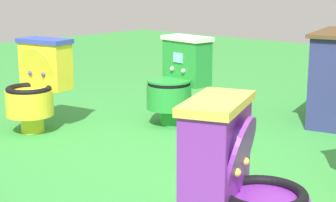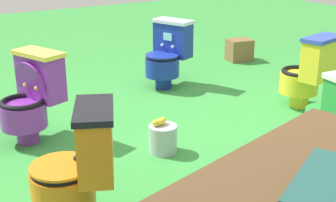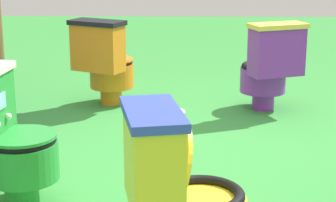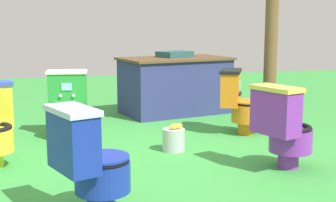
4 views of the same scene
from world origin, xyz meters
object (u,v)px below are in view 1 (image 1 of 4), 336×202
at_px(toilet_yellow, 37,84).
at_px(toilet_purple, 241,186).
at_px(lemon_bucket, 209,159).
at_px(toilet_green, 177,80).

bearing_deg(toilet_yellow, toilet_purple, 152.67).
height_order(toilet_yellow, lemon_bucket, toilet_yellow).
relative_size(toilet_green, lemon_bucket, 2.63).
xyz_separation_m(toilet_purple, lemon_bucket, (-0.77, 0.77, -0.26)).
relative_size(toilet_purple, lemon_bucket, 2.63).
distance_m(toilet_purple, lemon_bucket, 1.12).
xyz_separation_m(toilet_green, toilet_purple, (1.76, -1.60, 0.00)).
distance_m(toilet_yellow, toilet_green, 1.14).
bearing_deg(toilet_green, lemon_bucket, 146.69).
xyz_separation_m(toilet_yellow, toilet_green, (0.68, 0.91, -0.00)).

